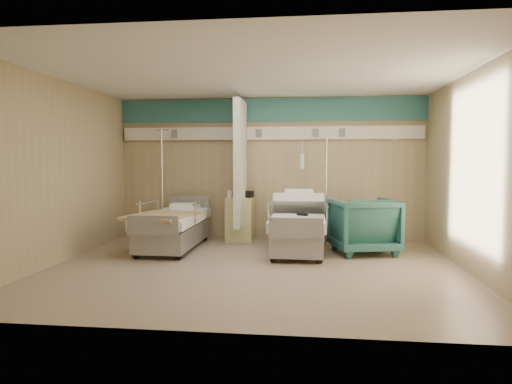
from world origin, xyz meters
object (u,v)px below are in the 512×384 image
bedside_cabinet (240,219)px  iv_stand_left (163,218)px  visitor_armchair (363,226)px  bed_right (298,233)px  iv_stand_right (326,222)px  bed_left (174,231)px

bedside_cabinet → iv_stand_left: 1.53m
visitor_armchair → iv_stand_left: size_ratio=0.48×
bedside_cabinet → visitor_armchair: 2.42m
bed_right → iv_stand_right: size_ratio=1.08×
visitor_armchair → iv_stand_left: iv_stand_left is taller
bed_right → bedside_cabinet: size_ratio=2.54×
bedside_cabinet → iv_stand_right: bearing=-3.6°
iv_stand_right → iv_stand_left: (-3.18, 0.05, 0.03)m
bed_right → bedside_cabinet: bearing=142.0°
iv_stand_right → iv_stand_left: size_ratio=0.92×
visitor_armchair → iv_stand_left: 3.87m
bed_right → iv_stand_right: iv_stand_right is taller
visitor_armchair → bed_left: bearing=-13.7°
bed_left → visitor_armchair: bearing=0.2°
bed_left → iv_stand_left: 0.98m
bed_left → iv_stand_right: size_ratio=1.08×
bed_right → visitor_armchair: visitor_armchair is taller
bed_left → iv_stand_left: bearing=119.5°
bed_left → iv_stand_right: iv_stand_right is taller
bedside_cabinet → iv_stand_left: bearing=-178.0°
bed_right → bed_left: (-2.20, 0.00, 0.00)m
iv_stand_right → bed_left: bearing=-163.6°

